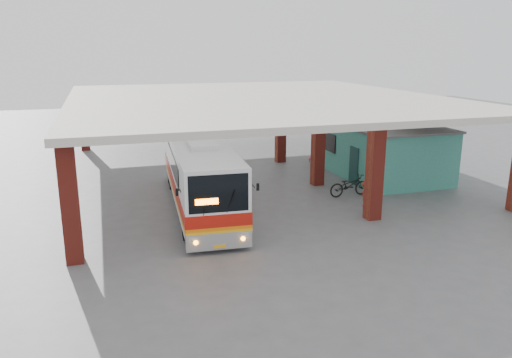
{
  "coord_description": "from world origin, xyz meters",
  "views": [
    {
      "loc": [
        -8.23,
        -21.62,
        7.43
      ],
      "look_at": [
        -1.5,
        0.0,
        1.43
      ],
      "focal_mm": 35.0,
      "sensor_mm": 36.0,
      "label": 1
    }
  ],
  "objects_px": {
    "motorcycle": "(349,185)",
    "red_chair": "(314,157)",
    "pedestrian": "(367,189)",
    "coach_bus": "(199,173)"
  },
  "relations": [
    {
      "from": "motorcycle",
      "to": "red_chair",
      "type": "xyz_separation_m",
      "value": [
        1.44,
        7.69,
        -0.21
      ]
    },
    {
      "from": "coach_bus",
      "to": "red_chair",
      "type": "distance_m",
      "value": 11.73
    },
    {
      "from": "pedestrian",
      "to": "motorcycle",
      "type": "bearing_deg",
      "value": -98.88
    },
    {
      "from": "pedestrian",
      "to": "red_chair",
      "type": "distance_m",
      "value": 9.54
    },
    {
      "from": "motorcycle",
      "to": "red_chair",
      "type": "relative_size",
      "value": 2.74
    },
    {
      "from": "coach_bus",
      "to": "red_chair",
      "type": "xyz_separation_m",
      "value": [
        9.12,
        7.25,
        -1.34
      ]
    },
    {
      "from": "pedestrian",
      "to": "red_chair",
      "type": "bearing_deg",
      "value": -108.33
    },
    {
      "from": "coach_bus",
      "to": "motorcycle",
      "type": "relative_size",
      "value": 5.42
    },
    {
      "from": "motorcycle",
      "to": "pedestrian",
      "type": "height_order",
      "value": "pedestrian"
    },
    {
      "from": "motorcycle",
      "to": "pedestrian",
      "type": "distance_m",
      "value": 1.75
    }
  ]
}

